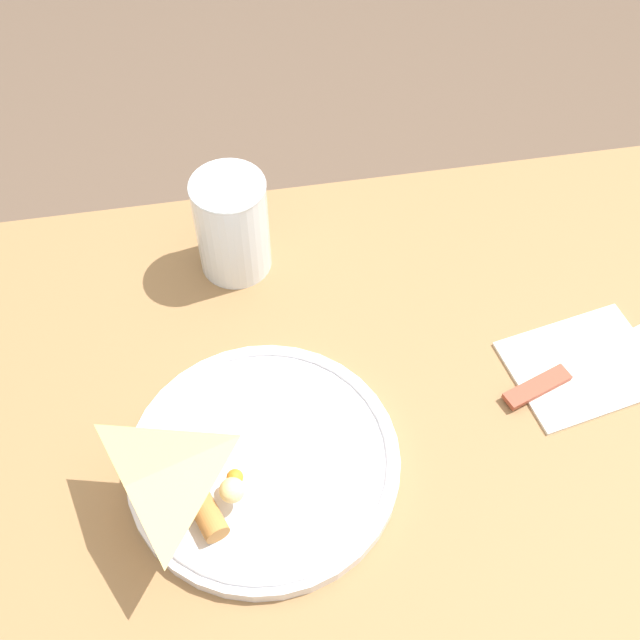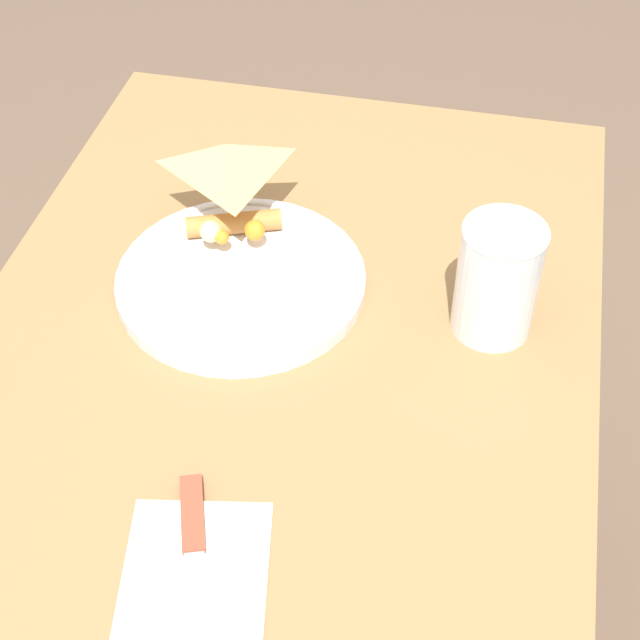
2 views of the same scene
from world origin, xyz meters
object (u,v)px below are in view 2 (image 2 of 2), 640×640
(dining_table, at_px, (276,443))
(butter_knife, at_px, (195,567))
(napkin_folded, at_px, (196,582))
(plate_pizza, at_px, (240,274))
(milk_glass, at_px, (497,283))

(dining_table, bearing_deg, butter_knife, -0.54)
(butter_knife, bearing_deg, dining_table, 159.88)
(napkin_folded, relative_size, butter_knife, 0.87)
(dining_table, distance_m, napkin_folded, 0.29)
(plate_pizza, bearing_deg, milk_glass, 88.66)
(butter_knife, bearing_deg, plate_pizza, 169.83)
(dining_table, height_order, milk_glass, milk_glass)
(milk_glass, distance_m, napkin_folded, 0.41)
(milk_glass, xyz_separation_m, butter_knife, (0.34, -0.21, -0.05))
(plate_pizza, xyz_separation_m, napkin_folded, (0.36, 0.06, -0.01))
(milk_glass, relative_size, butter_knife, 0.63)
(milk_glass, bearing_deg, butter_knife, -31.83)
(dining_table, bearing_deg, milk_glass, 114.47)
(dining_table, bearing_deg, plate_pizza, -149.48)
(milk_glass, height_order, napkin_folded, milk_glass)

